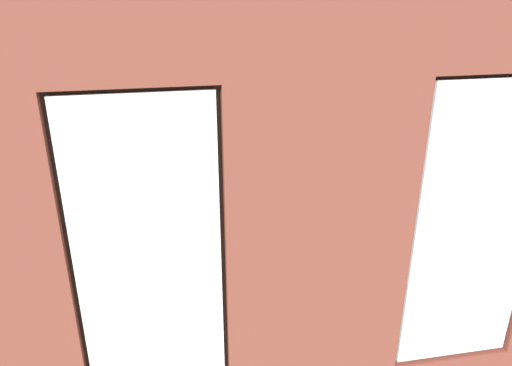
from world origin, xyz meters
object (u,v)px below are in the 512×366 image
object	(u,v)px
remote_black	(246,225)
candle_jar	(262,223)
cup_ceramic	(229,232)
potted_plant_foreground_right	(77,163)
tv_flatscreen	(18,208)
couch_left	(437,233)
media_console	(27,254)
potted_plant_near_tv	(55,251)
couch_by_window	(277,345)
remote_silver	(290,219)
potted_plant_beside_window_right	(5,329)
coffee_table	(262,232)
table_plant_small	(272,222)
papasan_chair	(184,167)
potted_plant_by_left_couch	(362,187)

from	to	relation	value
remote_black	candle_jar	bearing A→B (deg)	-137.78
cup_ceramic	potted_plant_foreground_right	xyz separation A→B (m)	(2.02, -2.52, 0.05)
tv_flatscreen	couch_left	bearing A→B (deg)	173.37
media_console	potted_plant_near_tv	bearing A→B (deg)	121.11
couch_by_window	media_console	size ratio (longest dim) A/B	1.95
couch_by_window	potted_plant_foreground_right	bearing A→B (deg)	-62.82
remote_silver	potted_plant_beside_window_right	xyz separation A→B (m)	(2.68, 2.09, 0.42)
couch_left	coffee_table	distance (m)	2.15
potted_plant_beside_window_right	couch_left	bearing A→B (deg)	-159.42
coffee_table	tv_flatscreen	world-z (taller)	tv_flatscreen
candle_jar	remote_silver	world-z (taller)	candle_jar
couch_by_window	candle_jar	world-z (taller)	couch_by_window
table_plant_small	potted_plant_near_tv	xyz separation A→B (m)	(2.30, 0.50, 0.15)
remote_silver	papasan_chair	distance (m)	2.42
potted_plant_beside_window_right	potted_plant_near_tv	world-z (taller)	potted_plant_beside_window_right
remote_silver	couch_by_window	bearing A→B (deg)	114.80
remote_silver	media_console	size ratio (longest dim) A/B	0.19
potted_plant_foreground_right	candle_jar	bearing A→B (deg)	135.25
couch_left	tv_flatscreen	distance (m)	4.92
media_console	papasan_chair	size ratio (longest dim) A/B	0.86
remote_black	potted_plant_beside_window_right	xyz separation A→B (m)	(2.13, 2.05, 0.42)
papasan_chair	potted_plant_by_left_couch	size ratio (longest dim) A/B	2.03
potted_plant_near_tv	remote_silver	bearing A→B (deg)	-163.76
table_plant_small	papasan_chair	size ratio (longest dim) A/B	0.23
remote_silver	media_console	xyz separation A→B (m)	(3.12, -0.14, -0.23)
potted_plant_beside_window_right	potted_plant_by_left_couch	xyz separation A→B (m)	(-4.03, -3.08, -0.53)
couch_by_window	papasan_chair	size ratio (longest dim) A/B	1.69
remote_black	remote_silver	bearing A→B (deg)	-104.54
cup_ceramic	remote_silver	world-z (taller)	cup_ceramic
media_console	potted_plant_by_left_couch	xyz separation A→B (m)	(-4.47, -0.85, 0.12)
remote_silver	tv_flatscreen	bearing A→B (deg)	39.34
coffee_table	papasan_chair	xyz separation A→B (m)	(0.80, -2.25, 0.03)
potted_plant_near_tv	couch_by_window	bearing A→B (deg)	147.67
couch_by_window	table_plant_small	bearing A→B (deg)	-101.06
remote_black	papasan_chair	world-z (taller)	papasan_chair
couch_left	remote_silver	size ratio (longest dim) A/B	11.39
media_console	papasan_chair	world-z (taller)	papasan_chair
media_console	potted_plant_by_left_couch	size ratio (longest dim) A/B	1.75
cup_ceramic	potted_plant_by_left_couch	size ratio (longest dim) A/B	0.17
tv_flatscreen	media_console	bearing A→B (deg)	90.00
potted_plant_near_tv	coffee_table	bearing A→B (deg)	-164.35
tv_flatscreen	candle_jar	bearing A→B (deg)	174.24
tv_flatscreen	potted_plant_foreground_right	world-z (taller)	tv_flatscreen
couch_left	table_plant_small	distance (m)	2.05
papasan_chair	tv_flatscreen	bearing A→B (deg)	45.54
potted_plant_near_tv	potted_plant_by_left_couch	bearing A→B (deg)	-156.05
media_console	potted_plant_by_left_couch	bearing A→B (deg)	-169.17
couch_by_window	tv_flatscreen	bearing A→B (deg)	-40.50
coffee_table	table_plant_small	world-z (taller)	table_plant_small
remote_silver	papasan_chair	bearing A→B (deg)	-18.95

